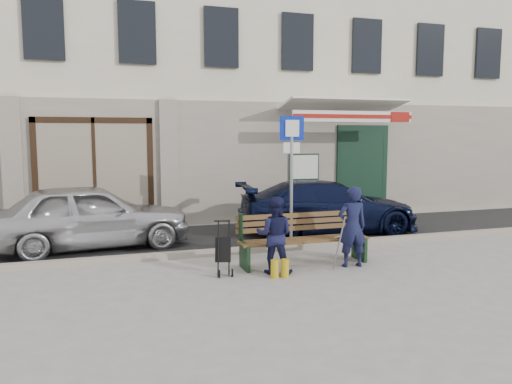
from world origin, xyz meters
name	(u,v)px	position (x,y,z in m)	size (l,w,h in m)	color
ground	(292,271)	(0.00, 0.00, 0.00)	(80.00, 80.00, 0.00)	#9E9991
asphalt_lane	(242,236)	(0.00, 3.10, 0.01)	(60.00, 3.20, 0.01)	#282828
curb	(264,249)	(0.00, 1.50, 0.06)	(60.00, 0.18, 0.12)	#9E9384
building	(195,52)	(0.01, 8.45, 4.97)	(20.00, 8.27, 10.00)	beige
car_silver	(90,216)	(-3.32, 2.83, 0.68)	(1.62, 4.02, 1.37)	#B8B8BD
car_navy	(328,207)	(2.10, 2.92, 0.62)	(1.75, 4.30, 1.25)	black
parking_sign	(292,159)	(0.75, 1.91, 1.83)	(0.49, 0.16, 2.72)	gray
bench	(301,239)	(0.33, 0.36, 0.46)	(2.40, 1.17, 0.98)	brown
man	(352,227)	(1.13, -0.04, 0.72)	(0.53, 0.34, 1.44)	#141737
woman	(274,235)	(-0.32, -0.01, 0.65)	(0.64, 0.50, 1.31)	#141638
stroller	(223,251)	(-1.17, 0.16, 0.40)	(0.32, 0.41, 0.90)	black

